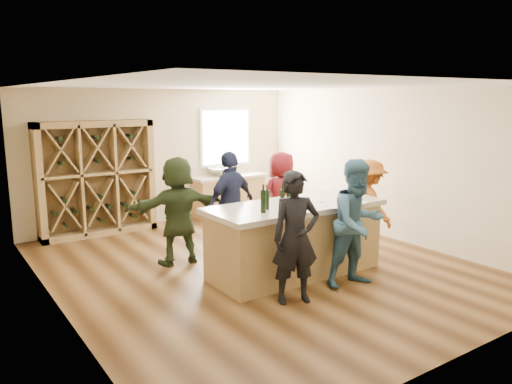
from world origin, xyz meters
TOP-DOWN VIEW (x-y plane):
  - floor at (0.00, 0.00)m, footprint 6.00×7.00m
  - ceiling at (0.00, 0.00)m, footprint 6.00×7.00m
  - wall_back at (0.00, 3.55)m, footprint 6.00×0.10m
  - wall_front at (0.00, -3.55)m, footprint 6.00×0.10m
  - wall_left at (-3.05, 0.00)m, footprint 0.10×7.00m
  - wall_right at (3.05, 0.00)m, footprint 0.10×7.00m
  - window_frame at (1.50, 3.47)m, footprint 1.30×0.06m
  - window_pane at (1.50, 3.44)m, footprint 1.18×0.01m
  - wine_rack at (-1.50, 3.27)m, footprint 2.20×0.45m
  - back_counter_base at (1.40, 3.20)m, footprint 1.60×0.58m
  - back_counter_top at (1.40, 3.20)m, footprint 1.70×0.62m
  - sink at (1.20, 3.20)m, footprint 0.54×0.54m
  - faucet at (1.20, 3.38)m, footprint 0.02×0.02m
  - tasting_counter_base at (0.27, -0.59)m, footprint 2.60×1.00m
  - tasting_counter_top at (0.27, -0.59)m, footprint 2.72×1.12m
  - wine_bottle_b at (-0.46, -0.79)m, footprint 0.09×0.09m
  - wine_bottle_c at (-0.30, -0.66)m, footprint 0.07×0.07m
  - wine_bottle_d at (-0.11, -0.77)m, footprint 0.09×0.09m
  - wine_bottle_e at (-0.00, -0.79)m, footprint 0.11×0.11m
  - wine_glass_a at (-0.03, -1.07)m, footprint 0.07×0.07m
  - wine_glass_b at (0.46, -1.06)m, footprint 0.06×0.06m
  - wine_glass_c at (0.94, -0.99)m, footprint 0.09×0.09m
  - wine_glass_d at (0.67, -0.72)m, footprint 0.09×0.09m
  - tasting_menu_a at (-0.09, -0.95)m, footprint 0.28×0.35m
  - tasting_menu_b at (0.51, -1.02)m, footprint 0.27×0.32m
  - tasting_menu_c at (1.11, -1.00)m, footprint 0.32×0.38m
  - person_near_left at (-0.40, -1.43)m, footprint 0.75×0.64m
  - person_near_right at (0.68, -1.46)m, footprint 0.92×0.56m
  - person_server at (2.06, -0.39)m, footprint 0.61×1.08m
  - person_far_mid at (-0.06, 0.70)m, footprint 1.14×0.80m
  - person_far_right at (1.06, 0.79)m, footprint 0.83×0.55m
  - person_far_left at (-0.97, 0.83)m, footprint 1.66×0.73m

SIDE VIEW (x-z plane):
  - floor at x=0.00m, z-range -0.10..0.00m
  - back_counter_base at x=1.40m, z-range 0.00..0.86m
  - tasting_counter_base at x=0.27m, z-range 0.00..1.00m
  - person_server at x=2.06m, z-range 0.00..1.59m
  - person_far_right at x=1.06m, z-range 0.00..1.68m
  - person_near_left at x=-0.40m, z-range 0.00..1.73m
  - person_far_left at x=-0.97m, z-range 0.00..1.74m
  - person_far_mid at x=-0.06m, z-range 0.00..1.77m
  - back_counter_top at x=1.40m, z-range 0.86..0.92m
  - person_near_right at x=0.68m, z-range 0.00..1.80m
  - sink at x=1.20m, z-range 0.92..1.11m
  - tasting_counter_top at x=0.27m, z-range 1.00..1.08m
  - faucet at x=1.20m, z-range 0.92..1.22m
  - tasting_menu_a at x=-0.09m, z-range 1.08..1.08m
  - tasting_menu_b at x=0.51m, z-range 1.08..1.08m
  - tasting_menu_c at x=1.11m, z-range 1.08..1.08m
  - wine_rack at x=-1.50m, z-range 0.00..2.20m
  - wine_glass_b at x=0.46m, z-range 1.08..1.24m
  - wine_glass_a at x=-0.03m, z-range 1.08..1.24m
  - wine_glass_c at x=0.94m, z-range 1.08..1.26m
  - wine_glass_d at x=0.67m, z-range 1.08..1.27m
  - wine_bottle_c at x=-0.30m, z-range 1.08..1.35m
  - wine_bottle_d at x=-0.11m, z-range 1.08..1.36m
  - wine_bottle_b at x=-0.46m, z-range 1.08..1.39m
  - wine_bottle_e at x=0.00m, z-range 1.08..1.41m
  - wall_back at x=0.00m, z-range 0.00..2.80m
  - wall_front at x=0.00m, z-range 0.00..2.80m
  - wall_left at x=-3.05m, z-range 0.00..2.80m
  - wall_right at x=3.05m, z-range 0.00..2.80m
  - window_frame at x=1.50m, z-range 1.10..2.40m
  - window_pane at x=1.50m, z-range 1.16..2.34m
  - ceiling at x=0.00m, z-range 2.80..2.90m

